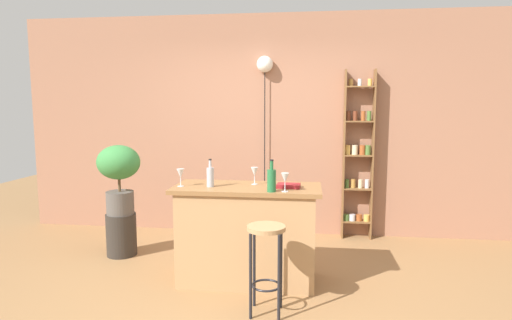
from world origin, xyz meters
TOP-DOWN VIEW (x-y plane):
  - ground at (0.00, 0.00)m, footprint 12.00×12.00m
  - back_wall at (0.00, 1.95)m, footprint 6.40×0.10m
  - kitchen_counter at (0.00, 0.30)m, footprint 1.36×0.60m
  - bar_stool at (0.24, -0.32)m, footprint 0.31×0.31m
  - spice_shelf at (1.16, 1.80)m, footprint 0.37×0.16m
  - plant_stool at (-1.49, 0.83)m, footprint 0.33×0.33m
  - potted_plant at (-1.49, 0.83)m, footprint 0.47×0.42m
  - bottle_wine_red at (0.25, 0.07)m, footprint 0.08×0.08m
  - bottle_vinegar at (-0.33, 0.23)m, footprint 0.07×0.07m
  - wine_glass_left at (-0.61, 0.21)m, footprint 0.07×0.07m
  - wine_glass_center at (0.36, 0.09)m, footprint 0.07×0.07m
  - wine_glass_right at (0.05, 0.40)m, footprint 0.07×0.07m
  - cookbook at (0.38, 0.28)m, footprint 0.22×0.16m
  - pendant_globe_light at (0.00, 1.84)m, footprint 0.20×0.20m

SIDE VIEW (x-z plane):
  - ground at x=0.00m, z-range 0.00..0.00m
  - plant_stool at x=-1.49m, z-range 0.00..0.47m
  - kitchen_counter at x=0.00m, z-range 0.00..0.92m
  - bar_stool at x=0.24m, z-range 0.16..0.88m
  - cookbook at x=0.38m, z-range 0.91..0.95m
  - potted_plant at x=-1.49m, z-range 0.56..1.32m
  - bottle_vinegar at x=-0.33m, z-range 0.88..1.14m
  - bottle_wine_red at x=0.25m, z-range 0.88..1.16m
  - spice_shelf at x=1.16m, z-range -0.02..2.07m
  - wine_glass_left at x=-0.61m, z-range 0.95..1.11m
  - wine_glass_center at x=0.36m, z-range 0.95..1.11m
  - wine_glass_right at x=0.05m, z-range 0.95..1.11m
  - back_wall at x=0.00m, z-range 0.00..2.80m
  - pendant_globe_light at x=0.00m, z-range 0.99..3.26m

